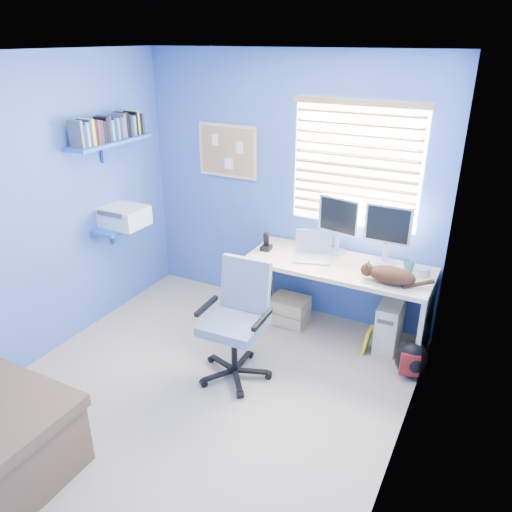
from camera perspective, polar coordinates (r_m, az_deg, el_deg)
The scene contains 21 objects.
floor at distance 4.14m, azimuth -6.21°, elevation -15.05°, with size 3.00×3.20×0.00m, color tan.
ceiling at distance 3.22m, azimuth -8.32°, elevation 22.06°, with size 3.00×3.20×0.00m, color white.
wall_back at distance 4.82m, azimuth 3.66°, elevation 7.69°, with size 3.00×0.01×2.50m, color #405EBE.
wall_left at distance 4.47m, azimuth -23.30°, elevation 4.47°, with size 0.01×3.20×2.50m, color #405EBE.
wall_right at distance 2.98m, azimuth 17.61°, elevation -4.07°, with size 0.01×3.20×2.50m, color #405EBE.
desk at distance 4.64m, azimuth 9.12°, elevation -5.04°, with size 1.64×0.65×0.74m, color tan.
laptop at distance 4.49m, azimuth 6.47°, elevation 0.91°, with size 0.33×0.26×0.22m, color silver.
monitor_left at distance 4.60m, azimuth 9.41°, elevation 3.46°, with size 0.40×0.12×0.54m, color silver.
monitor_right at distance 4.48m, azimuth 14.80°, elevation 2.40°, with size 0.40×0.12×0.54m, color silver.
phone at distance 4.67m, azimuth 1.19°, elevation 1.69°, with size 0.09×0.11×0.17m, color black.
mug at distance 4.46m, azimuth 17.05°, elevation -1.06°, with size 0.10×0.09×0.10m, color teal.
cd_spindle at distance 4.42m, azimuth 18.48°, elevation -1.70°, with size 0.13×0.13×0.07m, color silver.
cat at distance 4.19m, azimuth 15.25°, elevation -2.15°, with size 0.38×0.20×0.14m, color black.
tower_pc at distance 4.67m, azimuth 15.04°, elevation -7.44°, with size 0.19×0.44×0.45m, color beige.
drawer_boxes at distance 4.91m, azimuth 3.84°, elevation -6.17°, with size 0.35×0.28×0.27m, color #D0B78B.
yellow_book at distance 4.58m, azimuth 12.59°, elevation -9.38°, with size 0.03×0.17×0.24m, color yellow.
backpack at distance 4.36m, azimuth 17.39°, elevation -11.21°, with size 0.28×0.21×0.33m, color black.
office_chair at distance 4.10m, azimuth -2.19°, elevation -9.04°, with size 0.59×0.59×0.97m.
window_blinds at distance 4.50m, azimuth 11.29°, elevation 10.06°, with size 1.15×0.05×1.10m.
corkboard at distance 5.01m, azimuth -3.29°, elevation 11.88°, with size 0.64×0.02×0.52m.
wall_shelves at distance 4.81m, azimuth -15.75°, elevation 9.08°, with size 0.42×0.90×1.05m.
Camera 1 is at (1.85, -2.64, 2.59)m, focal length 35.00 mm.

